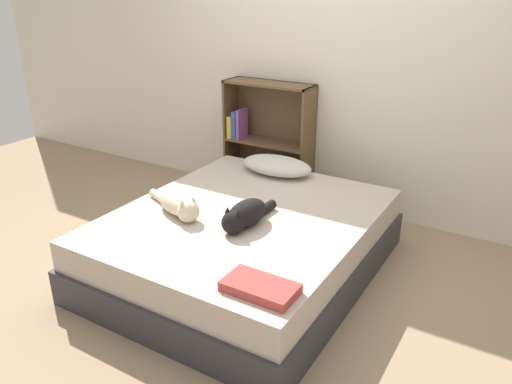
% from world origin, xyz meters
% --- Properties ---
extents(ground_plane, '(8.00, 8.00, 0.00)m').
position_xyz_m(ground_plane, '(0.00, 0.00, 0.00)').
color(ground_plane, '#997F60').
extents(wall_back, '(8.00, 0.06, 2.50)m').
position_xyz_m(wall_back, '(0.00, 1.34, 1.25)').
color(wall_back, silver).
rests_on(wall_back, ground_plane).
extents(bed, '(1.58, 1.89, 0.43)m').
position_xyz_m(bed, '(0.00, 0.00, 0.21)').
color(bed, '#333338').
rests_on(bed, ground_plane).
extents(pillow, '(0.58, 0.33, 0.13)m').
position_xyz_m(pillow, '(-0.18, 0.75, 0.49)').
color(pillow, beige).
rests_on(pillow, bed).
extents(cat_light, '(0.55, 0.30, 0.16)m').
position_xyz_m(cat_light, '(-0.36, -0.24, 0.50)').
color(cat_light, beige).
rests_on(cat_light, bed).
extents(cat_dark, '(0.19, 0.51, 0.16)m').
position_xyz_m(cat_dark, '(0.10, -0.15, 0.50)').
color(cat_dark, black).
rests_on(cat_dark, bed).
extents(bookshelf, '(0.79, 0.26, 1.04)m').
position_xyz_m(bookshelf, '(-0.52, 1.21, 0.53)').
color(bookshelf, brown).
rests_on(bookshelf, ground_plane).
extents(blanket_fold, '(0.36, 0.20, 0.05)m').
position_xyz_m(blanket_fold, '(0.54, -0.72, 0.45)').
color(blanket_fold, '#B2423D').
rests_on(blanket_fold, bed).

